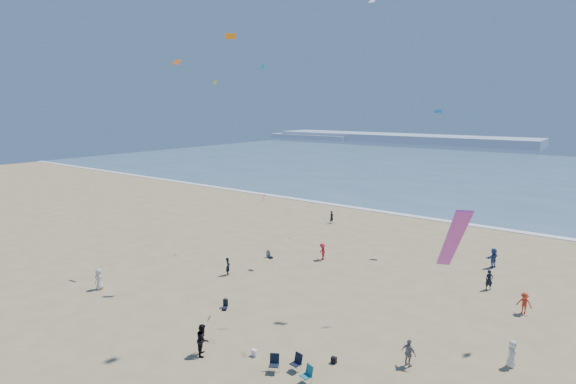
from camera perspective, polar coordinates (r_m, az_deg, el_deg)
The scene contains 10 objects.
ocean at distance 109.45m, azimuth 27.37°, elevation 1.92°, with size 220.00×100.00×0.06m, color #476B84.
surf_line at distance 61.34m, azimuth 19.53°, elevation -3.51°, with size 220.00×1.20×0.08m, color white.
headland_far at distance 198.17m, azimuth 13.78°, elevation 6.67°, with size 110.00×20.00×3.20m, color #7A8EA8.
headland_near at distance 212.72m, azimuth 3.20°, elevation 7.05°, with size 40.00×14.00×2.00m, color #7A8EA8.
standing_flyers at distance 30.90m, azimuth 11.23°, elevation -15.57°, with size 36.52×40.73×1.91m.
seated_group at distance 26.84m, azimuth -2.54°, elevation -20.79°, with size 24.85×24.12×0.84m.
chair_cluster at distance 26.25m, azimuth 0.46°, elevation -21.37°, with size 2.79×1.55×1.00m.
white_tote at distance 28.16m, azimuth -4.28°, elevation -19.71°, with size 0.35×0.20×0.40m, color white.
black_backpack at distance 27.58m, azimuth 5.84°, elevation -20.46°, with size 0.30×0.22×0.38m, color black.
kites_aloft at distance 25.89m, azimuth 20.97°, elevation 12.68°, with size 43.12×43.08×29.17m.
Camera 1 is at (16.98, -12.16, 14.43)m, focal length 28.00 mm.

